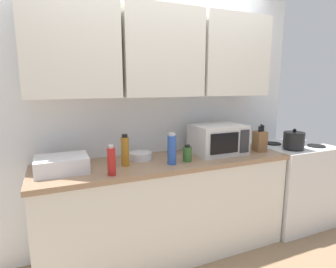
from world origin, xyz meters
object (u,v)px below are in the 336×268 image
object	(u,v)px
knife_block	(260,141)
bottle_blue_cleaner	(172,149)
bowl_ceramic_small	(141,156)
bottle_amber_vinegar	(125,151)
stove_range	(291,184)
bottle_red_sauce	(111,161)
dish_rack	(62,164)
microwave	(218,139)
kettle	(294,140)
bottle_green_oil	(187,154)

from	to	relation	value
knife_block	bottle_blue_cleaner	distance (m)	0.99
bowl_ceramic_small	bottle_amber_vinegar	bearing A→B (deg)	-141.57
knife_block	bottle_blue_cleaner	world-z (taller)	knife_block
stove_range	knife_block	xyz separation A→B (m)	(-0.54, -0.06, 0.55)
bottle_red_sauce	bottle_blue_cleaner	bearing A→B (deg)	8.94
dish_rack	microwave	bearing A→B (deg)	0.41
kettle	bowl_ceramic_small	bearing A→B (deg)	170.43
bottle_blue_cleaner	bowl_ceramic_small	xyz separation A→B (m)	(-0.20, 0.24, -0.09)
bottle_green_oil	bowl_ceramic_small	xyz separation A→B (m)	(-0.35, 0.22, -0.03)
microwave	knife_block	bearing A→B (deg)	-11.29
microwave	bottle_red_sauce	world-z (taller)	microwave
knife_block	bowl_ceramic_small	bearing A→B (deg)	171.40
stove_range	bottle_blue_cleaner	xyz separation A→B (m)	(-1.53, -0.12, 0.58)
bottle_blue_cleaner	bottle_red_sauce	size ratio (longest dim) A/B	1.16
bottle_green_oil	bowl_ceramic_small	size ratio (longest dim) A/B	0.71
knife_block	bottle_amber_vinegar	size ratio (longest dim) A/B	1.04
bottle_green_oil	bowl_ceramic_small	bearing A→B (deg)	148.26
knife_block	bowl_ceramic_small	size ratio (longest dim) A/B	1.34
stove_range	bottle_amber_vinegar	world-z (taller)	bottle_amber_vinegar
microwave	dish_rack	bearing A→B (deg)	-179.59
stove_range	kettle	size ratio (longest dim) A/B	4.47
knife_block	bottle_amber_vinegar	xyz separation A→B (m)	(-1.35, 0.04, 0.02)
knife_block	kettle	bearing A→B (deg)	-12.62
microwave	bottle_blue_cleaner	world-z (taller)	microwave
bottle_green_oil	kettle	bearing A→B (deg)	-2.05
microwave	bottle_green_oil	bearing A→B (deg)	-162.05
stove_range	bottle_red_sauce	bearing A→B (deg)	-174.34
microwave	bottle_blue_cleaner	xyz separation A→B (m)	(-0.55, -0.15, -0.01)
bottle_green_oil	dish_rack	bearing A→B (deg)	173.37
stove_range	microwave	distance (m)	1.14
dish_rack	bottle_green_oil	world-z (taller)	bottle_green_oil
bottle_blue_cleaner	bowl_ceramic_small	distance (m)	0.33
knife_block	bottle_green_oil	distance (m)	0.83
dish_rack	bottle_red_sauce	distance (m)	0.40
kettle	knife_block	bearing A→B (deg)	167.38
bottle_red_sauce	bowl_ceramic_small	size ratio (longest dim) A/B	1.12
kettle	bottle_blue_cleaner	world-z (taller)	bottle_blue_cleaner
microwave	bottle_red_sauce	size ratio (longest dim) A/B	2.11
bottle_blue_cleaner	bottle_red_sauce	xyz separation A→B (m)	(-0.52, -0.08, -0.02)
stove_range	bottle_blue_cleaner	world-z (taller)	bottle_blue_cleaner
stove_range	kettle	bearing A→B (deg)	-140.53
dish_rack	bottle_blue_cleaner	bearing A→B (deg)	-9.44
dish_rack	bowl_ceramic_small	bearing A→B (deg)	8.83
dish_rack	bottle_green_oil	size ratio (longest dim) A/B	2.64
stove_range	dish_rack	size ratio (longest dim) A/B	2.40
knife_block	bottle_green_oil	world-z (taller)	knife_block
bottle_blue_cleaner	bottle_green_oil	bearing A→B (deg)	8.73
bottle_blue_cleaner	kettle	bearing A→B (deg)	-0.80
kettle	knife_block	xyz separation A→B (m)	(-0.37, 0.08, 0.01)
bottle_red_sauce	dish_rack	bearing A→B (deg)	146.09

